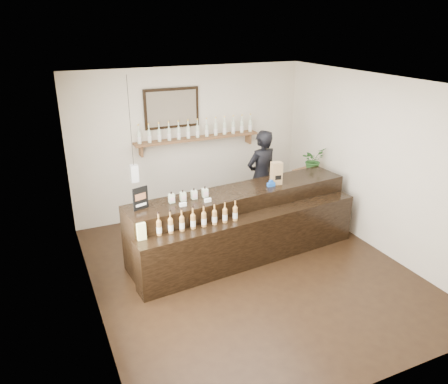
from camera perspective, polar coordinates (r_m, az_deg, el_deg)
name	(u,v)px	position (r m, az deg, el deg)	size (l,w,h in m)	color
ground	(250,271)	(6.76, 3.38, -10.23)	(5.00, 5.00, 0.00)	black
room_shell	(252,164)	(6.04, 3.74, 3.64)	(5.00, 5.00, 5.00)	beige
back_wall_decor	(185,126)	(8.07, -5.14, 8.58)	(2.66, 0.96, 1.69)	brown
counter	(243,225)	(7.03, 2.56, -4.32)	(3.79, 1.35, 1.22)	black
promo_sign	(141,198)	(6.26, -10.85, -0.82)	(0.23, 0.09, 0.33)	black
paper_bag	(276,173)	(7.15, 6.85, 2.45)	(0.19, 0.15, 0.37)	olive
tape_dispenser	(271,184)	(7.09, 6.17, 1.08)	(0.13, 0.05, 0.11)	blue
side_cabinet	(310,194)	(8.55, 11.21, -0.21)	(0.57, 0.69, 0.89)	brown
potted_plant	(313,160)	(8.32, 11.54, 4.12)	(0.42, 0.36, 0.46)	#2E6227
shopkeeper	(261,171)	(8.02, 4.92, 2.79)	(0.72, 0.47, 1.97)	black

